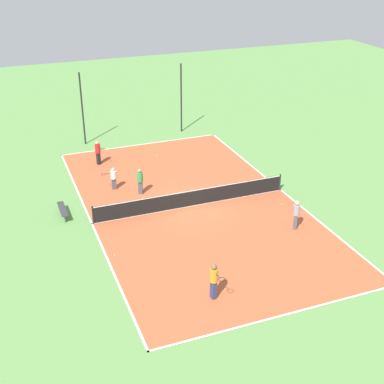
{
  "coord_description": "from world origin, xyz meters",
  "views": [
    {
      "loc": [
        -9.84,
        -25.44,
        14.36
      ],
      "look_at": [
        0.0,
        0.0,
        0.9
      ],
      "focal_mm": 50.0,
      "sensor_mm": 36.0,
      "label": 1
    }
  ],
  "objects_px": {
    "player_baseline_gray": "(296,213)",
    "tennis_ball_far_baseline": "(282,204)",
    "tennis_ball_left_sideline": "(115,255)",
    "fence_post_back_right": "(181,98)",
    "player_far_green": "(140,180)",
    "player_coach_red": "(98,151)",
    "fence_post_back_left": "(82,109)",
    "tennis_net": "(192,197)",
    "bench": "(63,210)",
    "player_center_orange": "(214,279)",
    "tennis_ball_near_net": "(157,155)",
    "player_far_white": "(113,177)"
  },
  "relations": [
    {
      "from": "fence_post_back_right",
      "to": "player_far_green",
      "type": "bearing_deg",
      "value": -122.65
    },
    {
      "from": "player_baseline_gray",
      "to": "player_center_orange",
      "type": "relative_size",
      "value": 0.95
    },
    {
      "from": "bench",
      "to": "fence_post_back_right",
      "type": "height_order",
      "value": "fence_post_back_right"
    },
    {
      "from": "player_center_orange",
      "to": "tennis_ball_left_sideline",
      "type": "bearing_deg",
      "value": -157.39
    },
    {
      "from": "player_baseline_gray",
      "to": "tennis_ball_far_baseline",
      "type": "height_order",
      "value": "player_baseline_gray"
    },
    {
      "from": "player_center_orange",
      "to": "player_coach_red",
      "type": "height_order",
      "value": "player_center_orange"
    },
    {
      "from": "fence_post_back_left",
      "to": "player_coach_red",
      "type": "bearing_deg",
      "value": -88.68
    },
    {
      "from": "fence_post_back_left",
      "to": "fence_post_back_right",
      "type": "bearing_deg",
      "value": 0.0
    },
    {
      "from": "tennis_ball_left_sideline",
      "to": "fence_post_back_right",
      "type": "bearing_deg",
      "value": 59.57
    },
    {
      "from": "player_center_orange",
      "to": "fence_post_back_right",
      "type": "relative_size",
      "value": 0.33
    },
    {
      "from": "tennis_ball_left_sideline",
      "to": "fence_post_back_right",
      "type": "relative_size",
      "value": 0.01
    },
    {
      "from": "fence_post_back_left",
      "to": "fence_post_back_right",
      "type": "xyz_separation_m",
      "value": [
        7.61,
        0.0,
        0.0
      ]
    },
    {
      "from": "bench",
      "to": "player_baseline_gray",
      "type": "xyz_separation_m",
      "value": [
        11.28,
        -5.91,
        0.57
      ]
    },
    {
      "from": "tennis_ball_near_net",
      "to": "fence_post_back_left",
      "type": "height_order",
      "value": "fence_post_back_left"
    },
    {
      "from": "player_coach_red",
      "to": "tennis_ball_far_baseline",
      "type": "distance_m",
      "value": 13.01
    },
    {
      "from": "bench",
      "to": "fence_post_back_left",
      "type": "height_order",
      "value": "fence_post_back_left"
    },
    {
      "from": "player_center_orange",
      "to": "tennis_ball_near_net",
      "type": "distance_m",
      "value": 16.51
    },
    {
      "from": "fence_post_back_left",
      "to": "tennis_ball_far_baseline",
      "type": "bearing_deg",
      "value": -58.07
    },
    {
      "from": "player_baseline_gray",
      "to": "player_coach_red",
      "type": "height_order",
      "value": "player_coach_red"
    },
    {
      "from": "tennis_ball_near_net",
      "to": "fence_post_back_right",
      "type": "height_order",
      "value": "fence_post_back_right"
    },
    {
      "from": "tennis_ball_near_net",
      "to": "tennis_ball_left_sideline",
      "type": "distance_m",
      "value": 12.87
    },
    {
      "from": "player_baseline_gray",
      "to": "fence_post_back_left",
      "type": "xyz_separation_m",
      "value": [
        -7.97,
        16.56,
        1.7
      ]
    },
    {
      "from": "fence_post_back_right",
      "to": "fence_post_back_left",
      "type": "bearing_deg",
      "value": 180.0
    },
    {
      "from": "player_far_green",
      "to": "player_far_white",
      "type": "bearing_deg",
      "value": -18.11
    },
    {
      "from": "fence_post_back_right",
      "to": "tennis_ball_left_sideline",
      "type": "bearing_deg",
      "value": -120.43
    },
    {
      "from": "tennis_net",
      "to": "player_baseline_gray",
      "type": "relative_size",
      "value": 6.96
    },
    {
      "from": "player_far_white",
      "to": "fence_post_back_right",
      "type": "distance_m",
      "value": 11.35
    },
    {
      "from": "tennis_net",
      "to": "player_baseline_gray",
      "type": "xyz_separation_m",
      "value": [
        4.17,
        -4.42,
        0.42
      ]
    },
    {
      "from": "fence_post_back_right",
      "to": "bench",
      "type": "bearing_deg",
      "value": -135.73
    },
    {
      "from": "player_far_green",
      "to": "tennis_net",
      "type": "bearing_deg",
      "value": 156.51
    },
    {
      "from": "tennis_ball_far_baseline",
      "to": "tennis_net",
      "type": "bearing_deg",
      "value": 159.73
    },
    {
      "from": "player_coach_red",
      "to": "fence_post_back_left",
      "type": "xyz_separation_m",
      "value": [
        -0.1,
        4.21,
        1.69
      ]
    },
    {
      "from": "tennis_ball_far_baseline",
      "to": "tennis_ball_left_sideline",
      "type": "distance_m",
      "value": 10.45
    },
    {
      "from": "player_baseline_gray",
      "to": "fence_post_back_left",
      "type": "distance_m",
      "value": 18.46
    },
    {
      "from": "player_center_orange",
      "to": "player_baseline_gray",
      "type": "bearing_deg",
      "value": 110.54
    },
    {
      "from": "player_far_white",
      "to": "tennis_ball_far_baseline",
      "type": "distance_m",
      "value": 10.24
    },
    {
      "from": "tennis_net",
      "to": "fence_post_back_left",
      "type": "height_order",
      "value": "fence_post_back_left"
    },
    {
      "from": "player_coach_red",
      "to": "tennis_ball_far_baseline",
      "type": "relative_size",
      "value": 24.59
    },
    {
      "from": "player_far_green",
      "to": "player_baseline_gray",
      "type": "height_order",
      "value": "player_baseline_gray"
    },
    {
      "from": "player_center_orange",
      "to": "tennis_ball_near_net",
      "type": "xyz_separation_m",
      "value": [
        2.66,
        16.26,
        -0.98
      ]
    },
    {
      "from": "tennis_ball_near_net",
      "to": "tennis_ball_left_sideline",
      "type": "xyz_separation_m",
      "value": [
        -5.84,
        -11.47,
        0.0
      ]
    },
    {
      "from": "tennis_ball_far_baseline",
      "to": "tennis_ball_left_sideline",
      "type": "bearing_deg",
      "value": -170.34
    },
    {
      "from": "player_far_white",
      "to": "tennis_ball_left_sideline",
      "type": "relative_size",
      "value": 20.67
    },
    {
      "from": "tennis_ball_far_baseline",
      "to": "fence_post_back_right",
      "type": "relative_size",
      "value": 0.01
    },
    {
      "from": "fence_post_back_left",
      "to": "fence_post_back_right",
      "type": "height_order",
      "value": "same"
    },
    {
      "from": "player_baseline_gray",
      "to": "tennis_ball_left_sideline",
      "type": "distance_m",
      "value": 9.66
    },
    {
      "from": "tennis_ball_far_baseline",
      "to": "player_baseline_gray",
      "type": "bearing_deg",
      "value": -105.34
    },
    {
      "from": "bench",
      "to": "player_center_orange",
      "type": "xyz_separation_m",
      "value": [
        4.88,
        -9.84,
        0.64
      ]
    },
    {
      "from": "fence_post_back_right",
      "to": "player_center_orange",
      "type": "bearing_deg",
      "value": -106.43
    },
    {
      "from": "player_coach_red",
      "to": "player_center_orange",
      "type": "bearing_deg",
      "value": -15.67
    }
  ]
}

